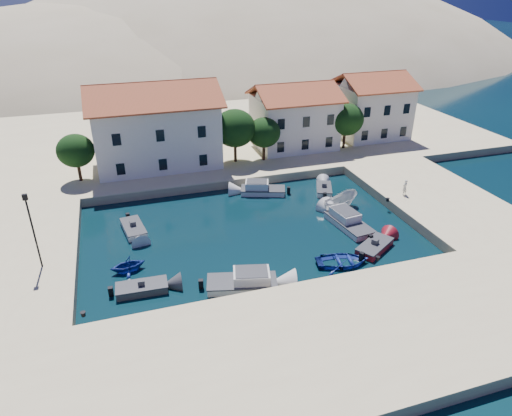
{
  "coord_description": "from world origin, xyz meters",
  "views": [
    {
      "loc": [
        -10.57,
        -25.47,
        21.16
      ],
      "look_at": [
        0.94,
        10.68,
        2.0
      ],
      "focal_mm": 32.0,
      "sensor_mm": 36.0,
      "label": 1
    }
  ],
  "objects_px": {
    "cabin_cruiser_east": "(349,222)",
    "rowboat_south": "(342,264)",
    "boat_east": "(339,209)",
    "pedestrian": "(405,187)",
    "cabin_cruiser_south": "(242,282)",
    "building_mid": "(294,114)",
    "lamppost": "(32,224)",
    "building_left": "(155,123)",
    "building_right": "(371,104)"
  },
  "relations": [
    {
      "from": "building_mid",
      "to": "pedestrian",
      "type": "bearing_deg",
      "value": -74.21
    },
    {
      "from": "building_mid",
      "to": "cabin_cruiser_south",
      "type": "relative_size",
      "value": 1.84
    },
    {
      "from": "building_mid",
      "to": "cabin_cruiser_east",
      "type": "distance_m",
      "value": 21.71
    },
    {
      "from": "building_left",
      "to": "pedestrian",
      "type": "bearing_deg",
      "value": -36.58
    },
    {
      "from": "lamppost",
      "to": "cabin_cruiser_east",
      "type": "bearing_deg",
      "value": -0.04
    },
    {
      "from": "building_mid",
      "to": "cabin_cruiser_east",
      "type": "bearing_deg",
      "value": -97.19
    },
    {
      "from": "building_mid",
      "to": "cabin_cruiser_south",
      "type": "xyz_separation_m",
      "value": [
        -14.97,
        -27.05,
        -4.75
      ]
    },
    {
      "from": "building_right",
      "to": "boat_east",
      "type": "distance_m",
      "value": 23.66
    },
    {
      "from": "rowboat_south",
      "to": "boat_east",
      "type": "xyz_separation_m",
      "value": [
        4.38,
        9.1,
        0.0
      ]
    },
    {
      "from": "building_left",
      "to": "cabin_cruiser_east",
      "type": "height_order",
      "value": "building_left"
    },
    {
      "from": "lamppost",
      "to": "pedestrian",
      "type": "distance_m",
      "value": 34.88
    },
    {
      "from": "building_right",
      "to": "building_mid",
      "type": "bearing_deg",
      "value": -175.24
    },
    {
      "from": "lamppost",
      "to": "rowboat_south",
      "type": "xyz_separation_m",
      "value": [
        23.32,
        -5.53,
        -4.75
      ]
    },
    {
      "from": "building_mid",
      "to": "building_left",
      "type": "bearing_deg",
      "value": -176.82
    },
    {
      "from": "cabin_cruiser_south",
      "to": "building_right",
      "type": "bearing_deg",
      "value": 60.29
    },
    {
      "from": "pedestrian",
      "to": "cabin_cruiser_south",
      "type": "bearing_deg",
      "value": 5.18
    },
    {
      "from": "cabin_cruiser_east",
      "to": "rowboat_south",
      "type": "bearing_deg",
      "value": 140.1
    },
    {
      "from": "building_left",
      "to": "cabin_cruiser_south",
      "type": "relative_size",
      "value": 2.58
    },
    {
      "from": "cabin_cruiser_south",
      "to": "cabin_cruiser_east",
      "type": "height_order",
      "value": "same"
    },
    {
      "from": "building_left",
      "to": "rowboat_south",
      "type": "xyz_separation_m",
      "value": [
        11.82,
        -25.53,
        -5.94
      ]
    },
    {
      "from": "building_right",
      "to": "lamppost",
      "type": "bearing_deg",
      "value": -152.07
    },
    {
      "from": "rowboat_south",
      "to": "pedestrian",
      "type": "distance_m",
      "value": 14.19
    },
    {
      "from": "building_right",
      "to": "rowboat_south",
      "type": "relative_size",
      "value": 2.14
    },
    {
      "from": "lamppost",
      "to": "pedestrian",
      "type": "xyz_separation_m",
      "value": [
        34.64,
        2.83,
        -2.91
      ]
    },
    {
      "from": "building_left",
      "to": "cabin_cruiser_south",
      "type": "xyz_separation_m",
      "value": [
        3.03,
        -26.05,
        -5.46
      ]
    },
    {
      "from": "building_mid",
      "to": "pedestrian",
      "type": "relative_size",
      "value": 6.27
    },
    {
      "from": "rowboat_south",
      "to": "building_right",
      "type": "bearing_deg",
      "value": -22.64
    },
    {
      "from": "building_right",
      "to": "pedestrian",
      "type": "distance_m",
      "value": 20.69
    },
    {
      "from": "building_right",
      "to": "rowboat_south",
      "type": "height_order",
      "value": "building_right"
    },
    {
      "from": "lamppost",
      "to": "cabin_cruiser_south",
      "type": "relative_size",
      "value": 1.09
    },
    {
      "from": "lamppost",
      "to": "cabin_cruiser_east",
      "type": "relative_size",
      "value": 1.09
    },
    {
      "from": "building_mid",
      "to": "lamppost",
      "type": "bearing_deg",
      "value": -144.55
    },
    {
      "from": "cabin_cruiser_south",
      "to": "rowboat_south",
      "type": "xyz_separation_m",
      "value": [
        8.79,
        0.52,
        -0.48
      ]
    },
    {
      "from": "rowboat_south",
      "to": "pedestrian",
      "type": "bearing_deg",
      "value": -42.78
    },
    {
      "from": "boat_east",
      "to": "pedestrian",
      "type": "xyz_separation_m",
      "value": [
        6.94,
        -0.75,
        1.84
      ]
    },
    {
      "from": "pedestrian",
      "to": "cabin_cruiser_east",
      "type": "bearing_deg",
      "value": 1.44
    },
    {
      "from": "boat_east",
      "to": "building_mid",
      "type": "bearing_deg",
      "value": -28.29
    },
    {
      "from": "cabin_cruiser_south",
      "to": "rowboat_south",
      "type": "bearing_deg",
      "value": 17.54
    },
    {
      "from": "cabin_cruiser_east",
      "to": "building_left",
      "type": "bearing_deg",
      "value": 30.21
    },
    {
      "from": "cabin_cruiser_east",
      "to": "boat_east",
      "type": "relative_size",
      "value": 1.24
    },
    {
      "from": "building_right",
      "to": "rowboat_south",
      "type": "distance_m",
      "value": 33.44
    },
    {
      "from": "building_left",
      "to": "lamppost",
      "type": "xyz_separation_m",
      "value": [
        -11.5,
        -20.0,
        -1.18
      ]
    },
    {
      "from": "lamppost",
      "to": "cabin_cruiser_south",
      "type": "bearing_deg",
      "value": -22.58
    },
    {
      "from": "lamppost",
      "to": "rowboat_south",
      "type": "height_order",
      "value": "lamppost"
    },
    {
      "from": "building_right",
      "to": "lamppost",
      "type": "distance_m",
      "value": 46.98
    },
    {
      "from": "rowboat_south",
      "to": "pedestrian",
      "type": "relative_size",
      "value": 2.64
    },
    {
      "from": "cabin_cruiser_east",
      "to": "building_mid",
      "type": "bearing_deg",
      "value": -14.46
    },
    {
      "from": "building_left",
      "to": "building_mid",
      "type": "height_order",
      "value": "building_left"
    },
    {
      "from": "pedestrian",
      "to": "building_mid",
      "type": "bearing_deg",
      "value": -92.84
    },
    {
      "from": "building_right",
      "to": "cabin_cruiser_east",
      "type": "xyz_separation_m",
      "value": [
        -14.65,
        -22.02,
        -5.0
      ]
    }
  ]
}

